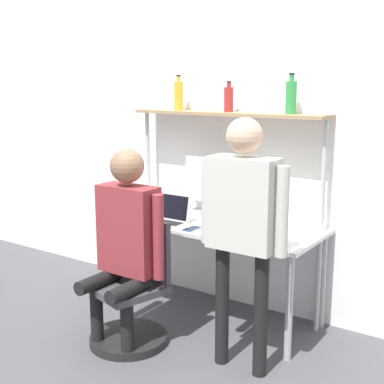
# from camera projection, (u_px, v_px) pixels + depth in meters

# --- Properties ---
(ground_plane) EXTENTS (12.00, 12.00, 0.00)m
(ground_plane) POSITION_uv_depth(u_px,v_px,m) (183.00, 333.00, 4.00)
(ground_plane) COLOR #4C4C51
(wall_back) EXTENTS (8.00, 0.06, 2.70)m
(wall_back) POSITION_uv_depth(u_px,v_px,m) (237.00, 144.00, 4.36)
(wall_back) COLOR white
(wall_back) RESTS_ON ground_plane
(desk) EXTENTS (1.74, 0.73, 0.78)m
(desk) POSITION_uv_depth(u_px,v_px,m) (211.00, 232.00, 4.17)
(desk) COLOR silver
(desk) RESTS_ON ground_plane
(shelf_unit) EXTENTS (1.65, 0.26, 1.62)m
(shelf_unit) POSITION_uv_depth(u_px,v_px,m) (227.00, 142.00, 4.22)
(shelf_unit) COLOR #997A56
(shelf_unit) RESTS_ON ground_plane
(monitor) EXTENTS (0.49, 0.23, 0.47)m
(monitor) POSITION_uv_depth(u_px,v_px,m) (210.00, 184.00, 4.36)
(monitor) COLOR #B7B7BC
(monitor) RESTS_ON desk
(laptop) EXTENTS (0.34, 0.22, 0.22)m
(laptop) POSITION_uv_depth(u_px,v_px,m) (169.00, 214.00, 4.16)
(laptop) COLOR #BCBCC1
(laptop) RESTS_ON desk
(cell_phone) EXTENTS (0.07, 0.15, 0.01)m
(cell_phone) POSITION_uv_depth(u_px,v_px,m) (192.00, 229.00, 3.95)
(cell_phone) COLOR #264C8C
(cell_phone) RESTS_ON desk
(office_chair) EXTENTS (0.57, 0.57, 0.89)m
(office_chair) POSITION_uv_depth(u_px,v_px,m) (133.00, 306.00, 3.83)
(office_chair) COLOR black
(office_chair) RESTS_ON ground_plane
(person_seated) EXTENTS (0.60, 0.48, 1.40)m
(person_seated) POSITION_uv_depth(u_px,v_px,m) (126.00, 232.00, 3.69)
(person_seated) COLOR black
(person_seated) RESTS_ON ground_plane
(person_standing) EXTENTS (0.60, 0.22, 1.64)m
(person_standing) POSITION_uv_depth(u_px,v_px,m) (243.00, 213.00, 3.30)
(person_standing) COLOR black
(person_standing) RESTS_ON ground_plane
(bottle_amber) EXTENTS (0.07, 0.07, 0.29)m
(bottle_amber) POSITION_uv_depth(u_px,v_px,m) (179.00, 95.00, 4.40)
(bottle_amber) COLOR gold
(bottle_amber) RESTS_ON shelf_unit
(bottle_green) EXTENTS (0.08, 0.08, 0.29)m
(bottle_green) POSITION_uv_depth(u_px,v_px,m) (291.00, 97.00, 3.85)
(bottle_green) COLOR #2D8C3F
(bottle_green) RESTS_ON shelf_unit
(bottle_red) EXTENTS (0.07, 0.07, 0.24)m
(bottle_red) POSITION_uv_depth(u_px,v_px,m) (229.00, 99.00, 4.14)
(bottle_red) COLOR maroon
(bottle_red) RESTS_ON shelf_unit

